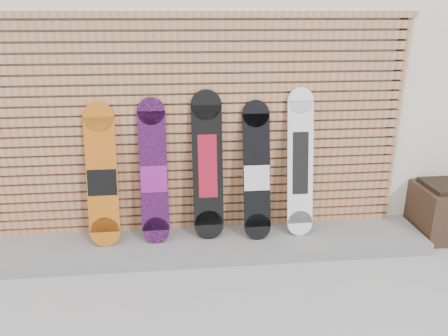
{
  "coord_description": "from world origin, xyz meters",
  "views": [
    {
      "loc": [
        -0.31,
        -3.23,
        2.29
      ],
      "look_at": [
        0.1,
        0.75,
        0.85
      ],
      "focal_mm": 35.0,
      "sensor_mm": 36.0,
      "label": 1
    }
  ],
  "objects_px": {
    "snowboard_1": "(154,173)",
    "snowboard_3": "(257,172)",
    "snowboard_4": "(300,163)",
    "snowboard_0": "(102,176)",
    "snowboard_2": "(208,166)"
  },
  "relations": [
    {
      "from": "snowboard_0",
      "to": "snowboard_3",
      "type": "xyz_separation_m",
      "value": [
        1.5,
        -0.01,
        -0.01
      ]
    },
    {
      "from": "snowboard_2",
      "to": "snowboard_1",
      "type": "bearing_deg",
      "value": -177.96
    },
    {
      "from": "snowboard_2",
      "to": "snowboard_4",
      "type": "xyz_separation_m",
      "value": [
        0.93,
        -0.01,
        0.0
      ]
    },
    {
      "from": "snowboard_2",
      "to": "snowboard_3",
      "type": "xyz_separation_m",
      "value": [
        0.48,
        -0.04,
        -0.07
      ]
    },
    {
      "from": "snowboard_3",
      "to": "snowboard_4",
      "type": "relative_size",
      "value": 0.92
    },
    {
      "from": "snowboard_1",
      "to": "snowboard_4",
      "type": "height_order",
      "value": "snowboard_4"
    },
    {
      "from": "snowboard_0",
      "to": "snowboard_1",
      "type": "height_order",
      "value": "snowboard_1"
    },
    {
      "from": "snowboard_1",
      "to": "snowboard_3",
      "type": "bearing_deg",
      "value": -0.93
    },
    {
      "from": "snowboard_3",
      "to": "snowboard_2",
      "type": "bearing_deg",
      "value": 175.84
    },
    {
      "from": "snowboard_0",
      "to": "snowboard_2",
      "type": "bearing_deg",
      "value": 1.37
    },
    {
      "from": "snowboard_0",
      "to": "snowboard_2",
      "type": "height_order",
      "value": "snowboard_2"
    },
    {
      "from": "snowboard_1",
      "to": "snowboard_2",
      "type": "relative_size",
      "value": 0.96
    },
    {
      "from": "snowboard_0",
      "to": "snowboard_4",
      "type": "relative_size",
      "value": 0.93
    },
    {
      "from": "snowboard_1",
      "to": "snowboard_2",
      "type": "bearing_deg",
      "value": 2.04
    },
    {
      "from": "snowboard_2",
      "to": "snowboard_4",
      "type": "distance_m",
      "value": 0.93
    }
  ]
}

